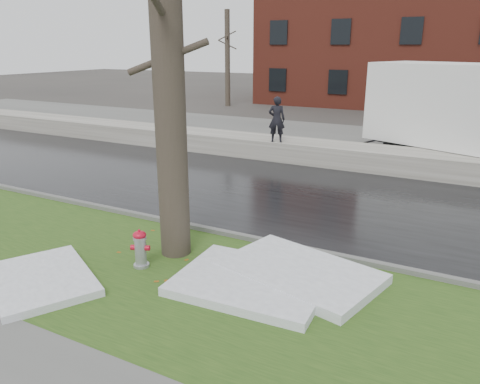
% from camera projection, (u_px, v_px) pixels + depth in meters
% --- Properties ---
extents(ground, '(120.00, 120.00, 0.00)m').
position_uv_depth(ground, '(211.00, 255.00, 9.65)').
color(ground, '#47423D').
rests_on(ground, ground).
extents(verge, '(60.00, 4.50, 0.04)m').
position_uv_depth(verge, '(175.00, 280.00, 8.60)').
color(verge, '#274717').
rests_on(verge, ground).
extents(road, '(60.00, 7.00, 0.03)m').
position_uv_depth(road, '(292.00, 196.00, 13.44)').
color(road, black).
rests_on(road, ground).
extents(parking_lot, '(60.00, 9.00, 0.03)m').
position_uv_depth(parking_lot, '(364.00, 143.00, 20.60)').
color(parking_lot, slate).
rests_on(parking_lot, ground).
extents(curb, '(60.00, 0.15, 0.14)m').
position_uv_depth(curb, '(234.00, 235.00, 10.48)').
color(curb, slate).
rests_on(curb, ground).
extents(snowbank, '(60.00, 1.60, 0.75)m').
position_uv_depth(snowbank, '(336.00, 155.00, 16.87)').
color(snowbank, beige).
rests_on(snowbank, ground).
extents(brick_building, '(26.00, 12.00, 10.00)m').
position_uv_depth(brick_building, '(459.00, 33.00, 32.54)').
color(brick_building, maroon).
rests_on(brick_building, ground).
extents(bg_tree_left, '(1.40, 1.62, 6.50)m').
position_uv_depth(bg_tree_left, '(227.00, 58.00, 32.57)').
color(bg_tree_left, '#504639').
rests_on(bg_tree_left, ground).
extents(bg_tree_center, '(1.40, 1.62, 6.50)m').
position_uv_depth(bg_tree_center, '(328.00, 57.00, 33.25)').
color(bg_tree_center, '#504639').
rests_on(bg_tree_center, ground).
extents(fire_hydrant, '(0.38, 0.36, 0.77)m').
position_uv_depth(fire_hydrant, '(140.00, 247.00, 8.96)').
color(fire_hydrant, '#A0A1A7').
rests_on(fire_hydrant, verge).
extents(tree, '(1.53, 1.77, 7.57)m').
position_uv_depth(tree, '(168.00, 62.00, 8.56)').
color(tree, '#504639').
rests_on(tree, verge).
extents(worker, '(0.71, 0.58, 1.66)m').
position_uv_depth(worker, '(277.00, 119.00, 16.95)').
color(worker, black).
rests_on(worker, snowbank).
extents(snow_patch_near, '(2.70, 2.13, 0.16)m').
position_uv_depth(snow_patch_near, '(251.00, 282.00, 8.32)').
color(snow_patch_near, white).
rests_on(snow_patch_near, verge).
extents(snow_patch_far, '(2.70, 2.46, 0.14)m').
position_uv_depth(snow_patch_far, '(42.00, 279.00, 8.43)').
color(snow_patch_far, white).
rests_on(snow_patch_far, verge).
extents(snow_patch_side, '(3.15, 2.42, 0.18)m').
position_uv_depth(snow_patch_side, '(299.00, 272.00, 8.64)').
color(snow_patch_side, white).
rests_on(snow_patch_side, verge).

